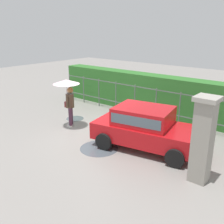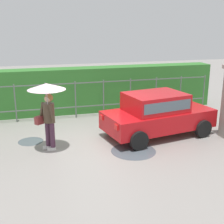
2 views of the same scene
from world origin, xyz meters
TOP-DOWN VIEW (x-y plane):
  - ground_plane at (0.00, 0.00)m, footprint 40.00×40.00m
  - car at (2.15, 0.21)m, footprint 3.94×2.39m
  - pedestrian at (-1.47, -0.11)m, footprint 1.09×1.09m
  - gate_pillar at (4.43, -0.59)m, footprint 0.60×0.60m
  - fence_section at (0.38, 2.96)m, footprint 10.49×0.05m
  - hedge_row at (0.38, 3.82)m, footprint 11.44×0.90m
  - puddle_near at (0.94, -0.88)m, footprint 1.36×1.36m
  - puddle_far at (-2.04, 0.73)m, footprint 0.81×0.81m

SIDE VIEW (x-z plane):
  - ground_plane at x=0.00m, z-range 0.00..0.00m
  - puddle_near at x=0.94m, z-range 0.00..0.00m
  - puddle_far at x=-2.04m, z-range 0.00..0.00m
  - car at x=2.15m, z-range 0.06..1.54m
  - fence_section at x=0.38m, z-range 0.07..1.57m
  - hedge_row at x=0.38m, z-range 0.00..1.90m
  - gate_pillar at x=4.43m, z-range 0.03..2.45m
  - pedestrian at x=-1.47m, z-range 0.53..2.59m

